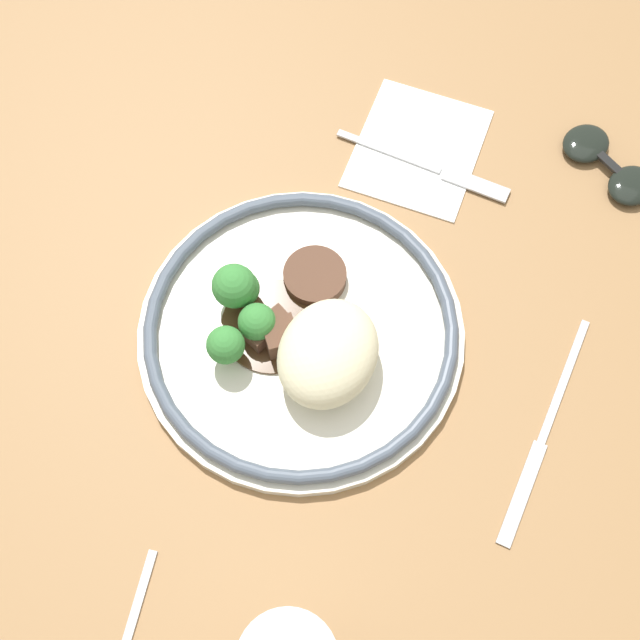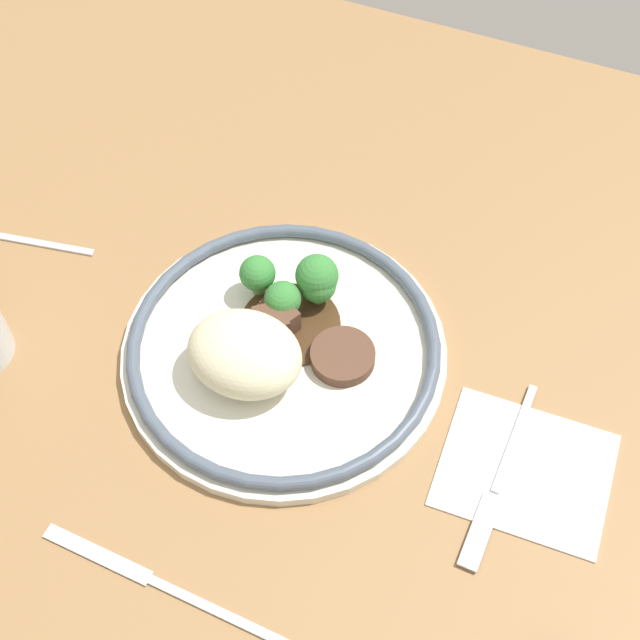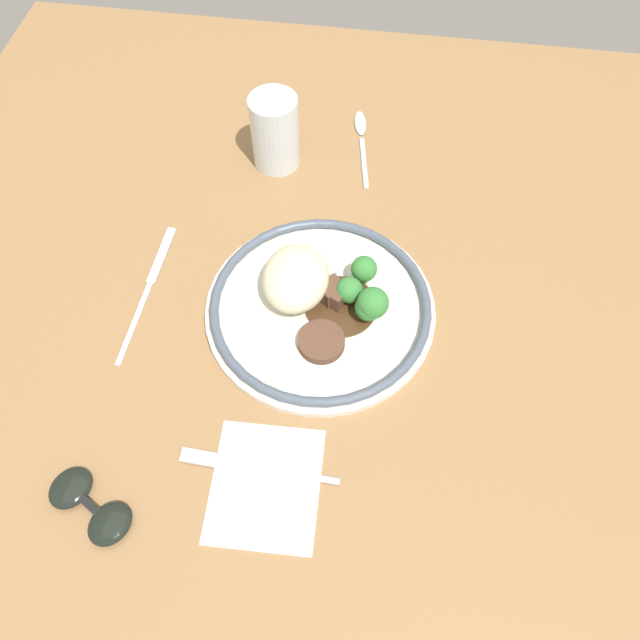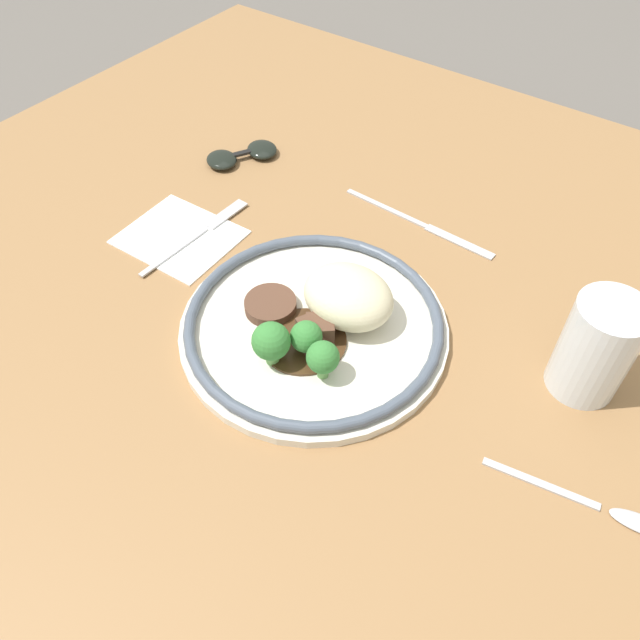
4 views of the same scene
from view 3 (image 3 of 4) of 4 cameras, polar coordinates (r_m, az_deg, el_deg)
The scene contains 9 objects.
ground_plane at distance 0.81m, azimuth -4.22°, elevation -1.94°, with size 8.00×8.00×0.00m, color #5B5651.
dining_table at distance 0.79m, azimuth -4.32°, elevation -1.09°, with size 1.23×1.11×0.05m.
napkin at distance 0.69m, azimuth -5.01°, elevation -14.82°, with size 0.14×0.12×0.00m.
plate at distance 0.77m, azimuth -0.06°, elevation 1.71°, with size 0.29×0.29×0.07m.
juice_glass at distance 0.92m, azimuth -4.13°, elevation 16.55°, with size 0.07×0.07×0.11m.
fork at distance 0.69m, azimuth -7.03°, elevation -13.03°, with size 0.02×0.18×0.00m.
knife at distance 0.83m, azimuth -15.37°, elevation 2.95°, with size 0.22×0.02×0.00m.
spoon at distance 0.99m, azimuth 3.78°, elevation 16.74°, with size 0.16×0.04×0.01m.
sunglasses at distance 0.71m, azimuth -20.29°, elevation -15.63°, with size 0.09×0.11×0.01m.
Camera 3 is at (-0.39, -0.12, 0.70)m, focal length 35.00 mm.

